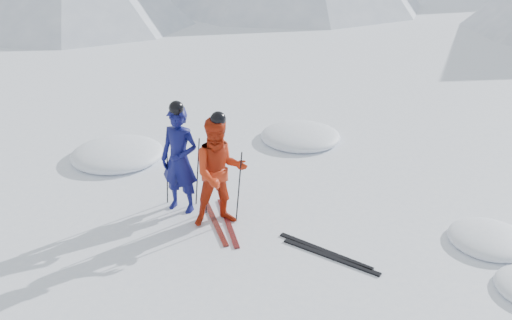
# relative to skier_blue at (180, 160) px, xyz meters

# --- Properties ---
(ground) EXTENTS (160.00, 160.00, 0.00)m
(ground) POSITION_rel_skier_blue_xyz_m (3.35, -0.51, -0.99)
(ground) COLOR white
(ground) RESTS_ON ground
(skier_blue) EXTENTS (0.82, 0.64, 1.99)m
(skier_blue) POSITION_rel_skier_blue_xyz_m (0.00, 0.00, 0.00)
(skier_blue) COLOR #0D1051
(skier_blue) RESTS_ON ground
(skier_red) EXTENTS (1.18, 1.07, 1.97)m
(skier_red) POSITION_rel_skier_blue_xyz_m (0.82, -0.36, -0.01)
(skier_red) COLOR #B3290E
(skier_red) RESTS_ON ground
(pole_blue_left) EXTENTS (0.13, 0.09, 1.32)m
(pole_blue_left) POSITION_rel_skier_blue_xyz_m (-0.30, 0.15, -0.33)
(pole_blue_left) COLOR black
(pole_blue_left) RESTS_ON ground
(pole_blue_right) EXTENTS (0.13, 0.08, 1.32)m
(pole_blue_right) POSITION_rel_skier_blue_xyz_m (0.25, 0.25, -0.33)
(pole_blue_right) COLOR black
(pole_blue_right) RESTS_ON ground
(pole_red_left) EXTENTS (0.13, 0.10, 1.31)m
(pole_red_left) POSITION_rel_skier_blue_xyz_m (0.52, -0.11, -0.34)
(pole_red_left) COLOR black
(pole_red_left) RESTS_ON ground
(pole_red_right) EXTENTS (0.13, 0.09, 1.31)m
(pole_red_right) POSITION_rel_skier_blue_xyz_m (1.12, -0.21, -0.34)
(pole_red_right) COLOR black
(pole_red_right) RESTS_ON ground
(ski_worn_left) EXTENTS (0.84, 1.56, 0.03)m
(ski_worn_left) POSITION_rel_skier_blue_xyz_m (0.70, -0.36, -0.98)
(ski_worn_left) COLOR black
(ski_worn_left) RESTS_ON ground
(ski_worn_right) EXTENTS (0.73, 1.61, 0.03)m
(ski_worn_right) POSITION_rel_skier_blue_xyz_m (0.94, -0.36, -0.98)
(ski_worn_right) COLOR black
(ski_worn_right) RESTS_ON ground
(ski_loose_a) EXTENTS (1.55, 0.86, 0.03)m
(ski_loose_a) POSITION_rel_skier_blue_xyz_m (2.68, -1.00, -0.98)
(ski_loose_a) COLOR black
(ski_loose_a) RESTS_ON ground
(ski_loose_b) EXTENTS (1.57, 0.81, 0.03)m
(ski_loose_b) POSITION_rel_skier_blue_xyz_m (2.78, -1.15, -0.98)
(ski_loose_b) COLOR black
(ski_loose_b) RESTS_ON ground
(snow_lumps) EXTENTS (9.45, 6.83, 0.45)m
(snow_lumps) POSITION_rel_skier_blue_xyz_m (0.84, 2.11, -0.99)
(snow_lumps) COLOR white
(snow_lumps) RESTS_ON ground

